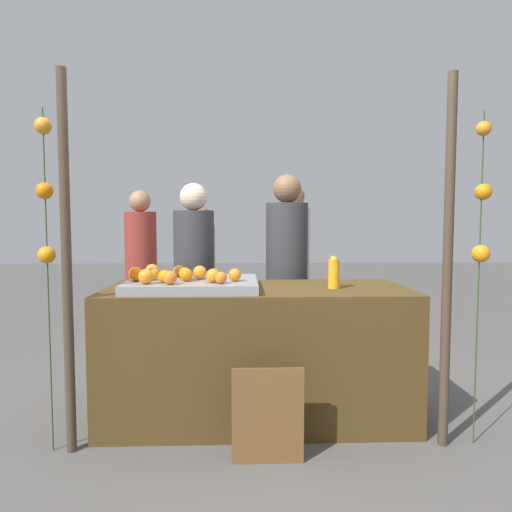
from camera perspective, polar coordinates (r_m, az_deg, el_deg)
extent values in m
plane|color=#565451|center=(3.43, 0.09, -18.51)|extent=(24.00, 24.00, 0.00)
cube|color=#4C3819|center=(3.28, 0.09, -11.40)|extent=(2.01, 0.86, 0.88)
cube|color=gray|center=(3.15, -7.54, -3.36)|extent=(0.84, 0.68, 0.06)
sphere|color=orange|center=(3.01, -10.90, -2.42)|extent=(0.08, 0.08, 0.08)
sphere|color=orange|center=(3.04, -2.55, -2.27)|extent=(0.08, 0.08, 0.08)
sphere|color=orange|center=(3.33, -9.17, -1.77)|extent=(0.08, 0.08, 0.08)
sphere|color=orange|center=(2.97, -5.15, -2.36)|extent=(0.09, 0.09, 0.09)
sphere|color=orange|center=(3.16, -6.74, -1.97)|extent=(0.09, 0.09, 0.09)
sphere|color=orange|center=(2.92, -4.21, -2.62)|extent=(0.07, 0.07, 0.07)
sphere|color=orange|center=(3.32, -12.33, -1.73)|extent=(0.09, 0.09, 0.09)
sphere|color=orange|center=(2.92, -10.24, -2.57)|extent=(0.08, 0.08, 0.08)
sphere|color=orange|center=(3.16, -8.50, -2.09)|extent=(0.08, 0.08, 0.08)
sphere|color=orange|center=(3.13, -14.18, -2.11)|extent=(0.09, 0.09, 0.09)
sphere|color=orange|center=(3.16, -12.24, -2.09)|extent=(0.08, 0.08, 0.08)
sphere|color=orange|center=(2.97, -13.04, -2.42)|extent=(0.09, 0.09, 0.09)
sphere|color=orange|center=(3.06, -8.33, -2.25)|extent=(0.08, 0.08, 0.08)
cylinder|color=#F4A31A|center=(3.18, 9.29, -2.10)|extent=(0.07, 0.07, 0.19)
cylinder|color=yellow|center=(3.17, 9.31, -0.19)|extent=(0.04, 0.04, 0.02)
cube|color=brown|center=(2.73, 1.43, -18.72)|extent=(0.39, 0.01, 0.54)
cube|color=black|center=(2.74, 1.41, -18.60)|extent=(0.37, 0.02, 0.52)
cylinder|color=#333338|center=(3.92, -7.39, -4.94)|extent=(0.33, 0.33, 1.41)
sphere|color=beige|center=(3.88, -7.50, 7.02)|extent=(0.22, 0.22, 0.22)
cylinder|color=#333338|center=(3.92, 3.68, -4.47)|extent=(0.34, 0.34, 1.47)
sphere|color=brown|center=(3.88, 3.74, 8.03)|extent=(0.23, 0.23, 0.23)
cylinder|color=beige|center=(5.01, 4.48, -2.62)|extent=(0.34, 0.34, 1.46)
sphere|color=brown|center=(4.98, 4.53, 7.09)|extent=(0.23, 0.23, 0.23)
cylinder|color=#99999E|center=(5.40, -6.47, -3.12)|extent=(0.30, 0.30, 1.28)
sphere|color=brown|center=(5.36, -6.53, 4.77)|extent=(0.20, 0.20, 0.20)
cylinder|color=maroon|center=(5.16, -13.57, -2.77)|extent=(0.33, 0.33, 1.42)
sphere|color=#A87A59|center=(5.13, -13.72, 6.40)|extent=(0.22, 0.22, 0.22)
cylinder|color=#473828|center=(2.87, -21.71, -0.94)|extent=(0.06, 0.06, 2.16)
cylinder|color=#473828|center=(2.96, 21.95, -0.81)|extent=(0.06, 0.06, 2.16)
cylinder|color=#2D4C23|center=(2.93, -23.62, -2.99)|extent=(0.01, 0.01, 1.95)
sphere|color=orange|center=(2.97, -24.12, 14.03)|extent=(0.09, 0.09, 0.09)
sphere|color=orange|center=(2.92, -23.97, 7.14)|extent=(0.09, 0.09, 0.09)
sphere|color=orange|center=(2.92, -23.76, 0.13)|extent=(0.10, 0.10, 0.10)
cylinder|color=#2D4C23|center=(3.07, 25.08, -2.73)|extent=(0.01, 0.01, 1.95)
sphere|color=orange|center=(3.09, 25.59, 13.59)|extent=(0.08, 0.08, 0.08)
sphere|color=orange|center=(3.06, 25.54, 6.94)|extent=(0.09, 0.09, 0.09)
sphere|color=orange|center=(3.06, 25.30, 0.25)|extent=(0.10, 0.10, 0.10)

